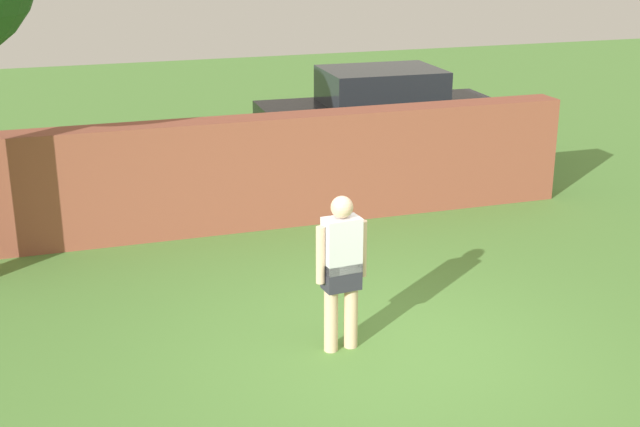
% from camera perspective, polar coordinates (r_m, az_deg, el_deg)
% --- Properties ---
extents(ground_plane, '(40.00, 40.00, 0.00)m').
position_cam_1_polar(ground_plane, '(8.88, 4.41, -8.94)').
color(ground_plane, '#568C3D').
extents(brick_wall, '(11.78, 0.50, 1.57)m').
position_cam_1_polar(brick_wall, '(11.92, -9.85, 2.20)').
color(brick_wall, brown).
rests_on(brick_wall, ground).
extents(person, '(0.54, 0.25, 1.62)m').
position_cam_1_polar(person, '(8.51, 1.42, -3.50)').
color(person, beige).
rests_on(person, ground).
extents(car, '(4.26, 2.03, 1.72)m').
position_cam_1_polar(car, '(15.26, 4.01, 6.33)').
color(car, black).
rests_on(car, ground).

